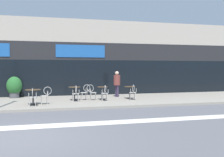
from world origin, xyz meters
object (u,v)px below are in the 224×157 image
Objects in this scene: cafe_chair_0_near at (33,96)px; cafe_chair_1_near at (76,92)px; bistro_table_3 at (130,90)px; planter_pot at (14,87)px; cafe_chair_3_near at (133,91)px; cafe_chair_2_near at (105,92)px; cafe_chair_1_side at (85,91)px; bistro_table_1 at (74,91)px; pedestrian_near_end at (117,82)px; bistro_table_2 at (102,91)px; cafe_chair_0_side at (46,94)px; cafe_chair_2_side at (92,91)px; bistro_table_0 at (33,94)px.

cafe_chair_0_near is 1.00× the size of cafe_chair_1_near.
planter_pot is at bearing 161.16° from bistro_table_3.
cafe_chair_1_near is 4.50m from planter_pot.
bistro_table_3 is at bearing 4.64° from cafe_chair_3_near.
cafe_chair_2_near is at bearing -98.26° from cafe_chair_1_near.
cafe_chair_1_side is 0.68× the size of planter_pot.
cafe_chair_3_near is at bearing -93.42° from cafe_chair_1_near.
bistro_table_1 is 4.13m from planter_pot.
pedestrian_near_end is (2.23, 1.13, 0.46)m from cafe_chair_1_side.
pedestrian_near_end is at bearing 46.69° from bistro_table_2.
cafe_chair_1_near is 1.00× the size of cafe_chair_2_near.
bistro_table_3 is 0.57× the size of planter_pot.
bistro_table_1 is at bearing 82.76° from cafe_chair_3_near.
cafe_chair_0_side is 3.25m from cafe_chair_2_near.
cafe_chair_1_side is at bearing 177.52° from bistro_table_3.
cafe_chair_2_near is 2.37m from pedestrian_near_end.
cafe_chair_2_side is at bearing 46.14° from cafe_chair_2_near.
cafe_chair_0_side and cafe_chair_1_near have the same top height.
bistro_table_2 is 1.66m from cafe_chair_1_near.
bistro_table_1 is at bearing -145.75° from cafe_chair_0_side.
cafe_chair_3_near is 0.55× the size of pedestrian_near_end.
bistro_table_3 is 2.68m from cafe_chair_1_side.
cafe_chair_0_near is at bearing 26.30° from cafe_chair_1_side.
bistro_table_1 is at bearing -51.30° from cafe_chair_0_near.
cafe_chair_1_near is 1.00× the size of cafe_chair_3_near.
cafe_chair_0_near and cafe_chair_3_near have the same top height.
cafe_chair_2_side is (0.98, -0.18, -0.04)m from bistro_table_1.
bistro_table_2 is 0.58× the size of planter_pot.
cafe_chair_0_near is at bearing 117.91° from cafe_chair_1_near.
cafe_chair_2_side is (0.98, 0.44, 0.00)m from cafe_chair_1_near.
bistro_table_0 is 3.99m from bistro_table_2.
cafe_chair_1_side is at bearing 79.77° from cafe_chair_3_near.
pedestrian_near_end is at bearing -31.22° from cafe_chair_2_near.
bistro_table_1 is 0.63m from cafe_chair_1_side.
cafe_chair_1_near is at bearing -89.81° from bistro_table_1.
cafe_chair_1_side is at bearing -57.93° from cafe_chair_0_near.
cafe_chair_0_side is (-4.92, -1.15, -0.02)m from bistro_table_3.
cafe_chair_1_side is at bearing 0.88° from bistro_table_1.
cafe_chair_3_near is 7.40m from planter_pot.
pedestrian_near_end reaches higher than bistro_table_3.
cafe_chair_2_near reaches higher than bistro_table_0.
cafe_chair_0_near is 2.57m from cafe_chair_1_near.
cafe_chair_2_near is 0.55× the size of pedestrian_near_end.
pedestrian_near_end is at bearing -59.83° from cafe_chair_1_near.
bistro_table_2 is 0.85× the size of cafe_chair_2_near.
cafe_chair_0_side reaches higher than bistro_table_3.
cafe_chair_1_near and cafe_chair_2_near have the same top height.
cafe_chair_3_near is at bearing 5.50° from bistro_table_0.
planter_pot is at bearing 155.58° from cafe_chair_2_side.
cafe_chair_0_near and cafe_chair_1_near have the same top height.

